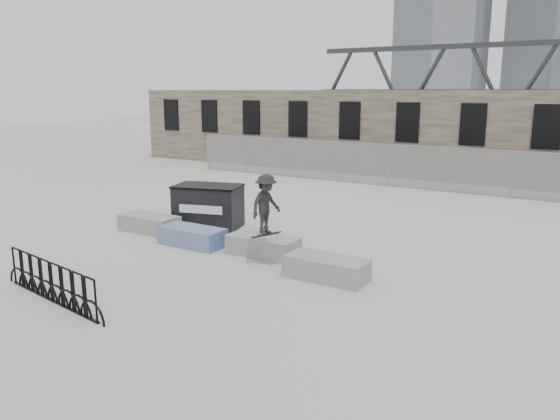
% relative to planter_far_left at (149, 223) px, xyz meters
% --- Properties ---
extents(ground, '(120.00, 120.00, 0.00)m').
position_rel_planter_far_left_xyz_m(ground, '(3.47, -0.27, -0.29)').
color(ground, beige).
rests_on(ground, ground).
extents(stone_wall, '(36.00, 2.58, 4.50)m').
position_rel_planter_far_left_xyz_m(stone_wall, '(3.47, 15.97, 1.96)').
color(stone_wall, brown).
rests_on(stone_wall, ground).
extents(chainlink_fence, '(22.06, 0.06, 2.02)m').
position_rel_planter_far_left_xyz_m(chainlink_fence, '(3.47, 12.23, 0.74)').
color(chainlink_fence, gray).
rests_on(chainlink_fence, ground).
extents(planter_far_left, '(2.00, 0.90, 0.54)m').
position_rel_planter_far_left_xyz_m(planter_far_left, '(0.00, 0.00, 0.00)').
color(planter_far_left, '#979895').
rests_on(planter_far_left, ground).
extents(planter_center_left, '(2.00, 0.90, 0.54)m').
position_rel_planter_far_left_xyz_m(planter_center_left, '(2.25, -0.49, 0.00)').
color(planter_center_left, '#35549F').
rests_on(planter_center_left, ground).
extents(planter_center_right, '(2.00, 0.90, 0.54)m').
position_rel_planter_far_left_xyz_m(planter_center_right, '(4.59, -0.21, 0.00)').
color(planter_center_right, '#979895').
rests_on(planter_center_right, ground).
extents(planter_offset, '(2.00, 0.90, 0.54)m').
position_rel_planter_far_left_xyz_m(planter_offset, '(6.98, -1.04, 0.00)').
color(planter_offset, '#979895').
rests_on(planter_offset, ground).
extents(dumpster, '(2.46, 1.89, 1.43)m').
position_rel_planter_far_left_xyz_m(dumpster, '(1.26, 1.49, 0.43)').
color(dumpster, black).
rests_on(dumpster, ground).
extents(bike_rack, '(4.00, 0.64, 0.90)m').
position_rel_planter_far_left_xyz_m(bike_rack, '(2.58, -5.48, 0.14)').
color(bike_rack, black).
rests_on(bike_rack, ground).
extents(skateboarder, '(0.80, 1.06, 1.70)m').
position_rel_planter_far_left_xyz_m(skateboarder, '(5.20, -1.00, 1.36)').
color(skateboarder, black).
rests_on(skateboarder, ground).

